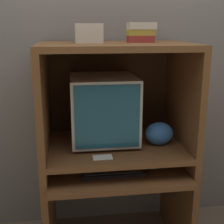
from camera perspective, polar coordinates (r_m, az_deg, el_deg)
The scene contains 11 objects.
wall_back at distance 2.31m, azimuth -0.79°, elevation 10.13°, with size 6.00×0.06×2.60m.
desk_base at distance 2.18m, azimuth 0.73°, elevation -15.25°, with size 0.93×0.69×0.63m.
desk_monitor_shelf at distance 2.07m, azimuth 0.57°, elevation -6.62°, with size 0.93×0.65×0.13m.
hutch_upper at distance 1.98m, azimuth 0.46°, elevation 6.10°, with size 0.93×0.65×0.65m.
crt_monitor at distance 2.04m, azimuth -1.58°, elevation 0.64°, with size 0.42×0.44×0.44m.
keyboard at distance 1.97m, azimuth 0.07°, elevation -10.70°, with size 0.39×0.16×0.03m.
mouse at distance 2.02m, azimuth 7.36°, elevation -10.00°, with size 0.07×0.05×0.03m.
snack_bag at distance 2.05m, azimuth 8.63°, elevation -3.92°, with size 0.18×0.14×0.15m.
book_stack at distance 1.99m, azimuth 5.30°, elevation 14.30°, with size 0.17×0.11×0.12m.
paper_card at distance 1.85m, azimuth -1.74°, elevation -8.29°, with size 0.11×0.07×0.00m.
storage_box at distance 1.92m, azimuth -4.27°, elevation 14.18°, with size 0.16×0.14×0.11m.
Camera 1 is at (-0.28, -1.58, 1.51)m, focal length 50.00 mm.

